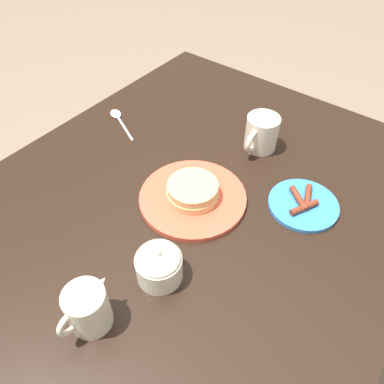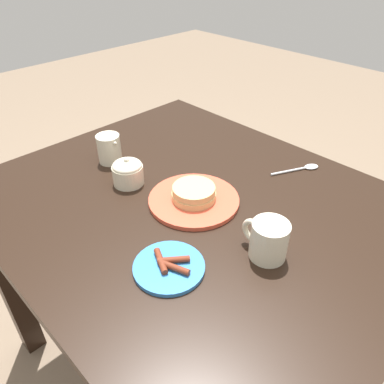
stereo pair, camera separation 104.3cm
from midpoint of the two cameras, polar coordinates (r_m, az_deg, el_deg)
name	(u,v)px [view 1 (the left image)]	position (r m, az deg, el deg)	size (l,w,h in m)	color
ground_plane	(192,337)	(1.45, -18.85, -32.55)	(8.00, 8.00, 0.00)	#7A6651
dining_table	(193,236)	(0.88, -29.34, -23.32)	(1.12, 0.93, 0.76)	black
pancake_plate	(193,194)	(0.75, -33.48, -18.62)	(0.24, 0.24, 0.05)	#DB5138
side_plate_bacon	(303,204)	(0.66, -14.35, -23.57)	(0.15, 0.15, 0.02)	#337AC6
coffee_mug	(261,133)	(0.74, -17.61, -6.82)	(0.11, 0.08, 0.09)	beige
creamer_pitcher	(88,308)	(0.80, -56.68, -32.19)	(0.11, 0.07, 0.10)	beige
sugar_bowl	(159,264)	(0.73, -46.01, -30.15)	(0.09, 0.09, 0.08)	beige
spoon	(119,119)	(1.01, -36.58, -1.65)	(0.09, 0.15, 0.01)	silver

